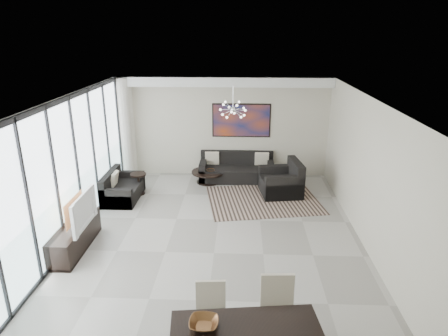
# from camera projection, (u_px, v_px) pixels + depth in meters

# --- Properties ---
(room_shell) EXTENTS (6.00, 9.00, 2.90)m
(room_shell) POSITION_uv_depth(u_px,v_px,m) (239.00, 185.00, 7.29)
(room_shell) COLOR #A8A39B
(room_shell) RESTS_ON ground
(window_wall) EXTENTS (0.37, 8.95, 2.90)m
(window_wall) POSITION_uv_depth(u_px,v_px,m) (60.00, 181.00, 7.42)
(window_wall) COLOR silver
(window_wall) RESTS_ON floor
(soffit) EXTENTS (5.98, 0.40, 0.26)m
(soffit) POSITION_uv_depth(u_px,v_px,m) (224.00, 82.00, 10.93)
(soffit) COLOR white
(soffit) RESTS_ON room_shell
(painting) EXTENTS (1.68, 0.04, 0.98)m
(painting) POSITION_uv_depth(u_px,v_px,m) (241.00, 121.00, 11.44)
(painting) COLOR #A63E17
(painting) RESTS_ON room_shell
(chandelier) EXTENTS (0.66, 0.66, 0.71)m
(chandelier) POSITION_uv_depth(u_px,v_px,m) (233.00, 109.00, 9.35)
(chandelier) COLOR silver
(chandelier) RESTS_ON room_shell
(rug) EXTENTS (3.07, 2.56, 0.01)m
(rug) POSITION_uv_depth(u_px,v_px,m) (263.00, 200.00, 10.19)
(rug) COLOR black
(rug) RESTS_ON floor
(coffee_table) EXTENTS (0.94, 0.94, 0.33)m
(coffee_table) POSITION_uv_depth(u_px,v_px,m) (208.00, 176.00, 11.32)
(coffee_table) COLOR black
(coffee_table) RESTS_ON floor
(bowl_coffee) EXTENTS (0.27, 0.27, 0.08)m
(bowl_coffee) POSITION_uv_depth(u_px,v_px,m) (211.00, 171.00, 11.20)
(bowl_coffee) COLOR brown
(bowl_coffee) RESTS_ON coffee_table
(sofa_main) EXTENTS (2.11, 0.86, 0.77)m
(sofa_main) POSITION_uv_depth(u_px,v_px,m) (237.00, 171.00, 11.52)
(sofa_main) COLOR black
(sofa_main) RESTS_ON floor
(loveseat) EXTENTS (0.80, 1.42, 0.71)m
(loveseat) POSITION_uv_depth(u_px,v_px,m) (122.00, 190.00, 10.22)
(loveseat) COLOR black
(loveseat) RESTS_ON floor
(armchair) EXTENTS (1.15, 1.20, 0.89)m
(armchair) POSITION_uv_depth(u_px,v_px,m) (282.00, 183.00, 10.50)
(armchair) COLOR black
(armchair) RESTS_ON floor
(side_table) EXTENTS (0.41, 0.41, 0.57)m
(side_table) POSITION_uv_depth(u_px,v_px,m) (139.00, 180.00, 10.45)
(side_table) COLOR black
(side_table) RESTS_ON floor
(tv_console) EXTENTS (0.47, 1.68, 0.52)m
(tv_console) POSITION_uv_depth(u_px,v_px,m) (75.00, 237.00, 7.86)
(tv_console) COLOR black
(tv_console) RESTS_ON floor
(television) EXTENTS (0.16, 1.14, 0.66)m
(television) POSITION_uv_depth(u_px,v_px,m) (78.00, 211.00, 7.63)
(television) COLOR gray
(television) RESTS_ON tv_console
(dining_chair_nw) EXTENTS (0.45, 0.45, 0.90)m
(dining_chair_nw) POSITION_uv_depth(u_px,v_px,m) (211.00, 309.00, 5.47)
(dining_chair_nw) COLOR beige
(dining_chair_nw) RESTS_ON floor
(dining_chair_ne) EXTENTS (0.49, 0.49, 1.00)m
(dining_chair_ne) POSITION_uv_depth(u_px,v_px,m) (278.00, 306.00, 5.44)
(dining_chair_ne) COLOR beige
(dining_chair_ne) RESTS_ON floor
(bowl_dining) EXTENTS (0.37, 0.37, 0.09)m
(bowl_dining) POSITION_uv_depth(u_px,v_px,m) (204.00, 324.00, 4.79)
(bowl_dining) COLOR brown
(bowl_dining) RESTS_ON dining_table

